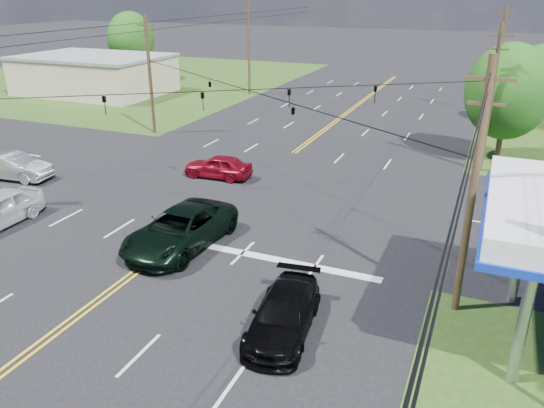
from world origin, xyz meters
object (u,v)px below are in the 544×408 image
at_px(pole_left_far, 249,48).
at_px(tree_right_b, 539,78).
at_px(tree_right_a, 508,92).
at_px(tree_far_l, 131,39).
at_px(suv_black, 284,314).
at_px(sedan_silver, 13,167).
at_px(pole_right_far, 498,59).
at_px(pickup_dkgreen, 180,229).
at_px(pole_nw, 150,74).
at_px(pole_ne, 491,98).
at_px(retail_nw, 95,76).
at_px(pole_se, 473,189).

relative_size(pole_left_far, tree_right_b, 1.41).
height_order(tree_right_a, tree_far_l, tree_far_l).
height_order(suv_black, sedan_silver, sedan_silver).
relative_size(pole_right_far, pickup_dkgreen, 1.53).
relative_size(pole_nw, pole_ne, 1.00).
height_order(retail_nw, tree_far_l, tree_far_l).
bearing_deg(tree_right_a, pole_nw, -173.66).
distance_m(tree_right_b, pickup_dkgreen, 36.38).
xyz_separation_m(pole_se, pickup_dkgreen, (-12.50, 0.50, -4.01)).
height_order(pole_right_far, tree_far_l, pole_right_far).
height_order(pickup_dkgreen, suv_black, pickup_dkgreen).
xyz_separation_m(pole_se, sedan_silver, (-27.55, 4.66, -4.09)).
xyz_separation_m(pole_left_far, pole_right_far, (26.00, 0.00, 0.00)).
bearing_deg(pole_nw, sedan_silver, -96.62).
bearing_deg(pole_ne, tree_far_l, 152.93).
xyz_separation_m(pole_right_far, tree_right_a, (1.00, -16.00, -0.30)).
relative_size(tree_right_a, suv_black, 1.64).
bearing_deg(pole_nw, pole_se, -34.70).
distance_m(suv_black, sedan_silver, 23.61).
bearing_deg(sedan_silver, suv_black, -117.46).
relative_size(retail_nw, tree_right_b, 2.26).
xyz_separation_m(pole_ne, tree_right_a, (1.00, 3.00, -0.05)).
bearing_deg(suv_black, tree_right_a, 68.03).
xyz_separation_m(retail_nw, tree_far_l, (-2.00, 10.00, 3.19)).
height_order(pole_left_far, pickup_dkgreen, pole_left_far).
xyz_separation_m(tree_right_a, tree_far_l, (-46.00, 20.00, 0.33)).
bearing_deg(tree_far_l, tree_right_a, -23.50).
distance_m(pole_right_far, sedan_silver, 42.70).
distance_m(retail_nw, pole_nw, 21.60).
bearing_deg(tree_right_b, pole_ne, -103.13).
relative_size(pole_ne, pole_right_far, 0.95).
distance_m(pole_right_far, tree_right_a, 16.03).
height_order(tree_right_a, sedan_silver, tree_right_a).
xyz_separation_m(pole_left_far, tree_far_l, (-19.00, 4.00, 0.03)).
bearing_deg(suv_black, pole_nw, 125.86).
distance_m(pole_ne, tree_right_a, 3.16).
bearing_deg(pickup_dkgreen, tree_far_l, 131.93).
bearing_deg(tree_far_l, tree_right_b, -9.37).
relative_size(tree_right_a, tree_far_l, 0.94).
distance_m(tree_right_a, suv_black, 26.04).
height_order(pole_nw, tree_far_l, pole_nw).
distance_m(pole_nw, tree_right_b, 33.10).
relative_size(pole_ne, sedan_silver, 1.89).
xyz_separation_m(pole_nw, pole_ne, (26.00, 0.00, 0.00)).
xyz_separation_m(pole_ne, suv_black, (-5.53, -21.86, -4.19)).
height_order(tree_far_l, suv_black, tree_far_l).
height_order(tree_right_a, tree_right_b, tree_right_a).
xyz_separation_m(retail_nw, pole_right_far, (43.00, 6.00, 3.17)).
bearing_deg(pickup_dkgreen, sedan_silver, 167.72).
bearing_deg(suv_black, retail_nw, 129.81).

